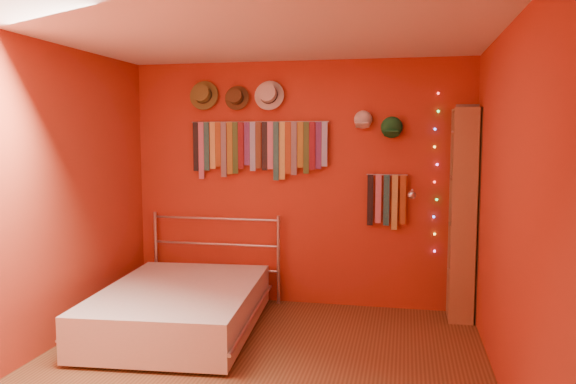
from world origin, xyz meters
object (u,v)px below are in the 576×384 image
Objects in this scene: reading_lamp at (412,195)px; bed at (180,307)px; tie_rack at (258,146)px; bookshelf at (467,214)px.

reading_lamp reaches higher than bed.
bed is at bearing -114.48° from tie_rack.
bed is at bearing -157.99° from reading_lamp.
tie_rack is 4.34× the size of reading_lamp.
bed is (-2.02, -0.81, -0.97)m from reading_lamp.
reading_lamp is 0.54m from bookshelf.
bookshelf is (0.51, 0.04, -0.17)m from reading_lamp.
bookshelf reaches higher than reading_lamp.
tie_rack is at bearing 60.94° from bed.
bookshelf is 1.02× the size of bed.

